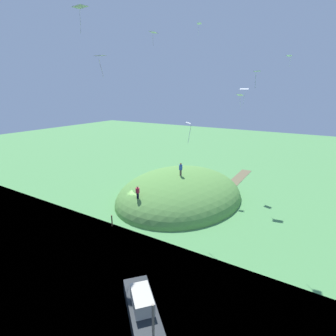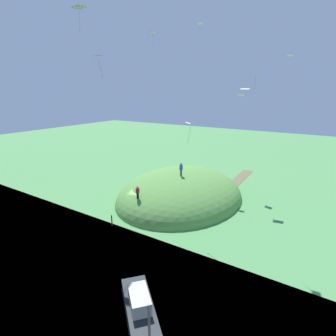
# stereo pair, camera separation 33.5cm
# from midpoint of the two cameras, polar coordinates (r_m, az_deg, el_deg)

# --- Properties ---
(ground_plane) EXTENTS (160.00, 160.00, 0.00)m
(ground_plane) POSITION_cam_midpoint_polar(r_m,az_deg,el_deg) (34.26, -6.34, -8.97)
(ground_plane) COLOR #50914F
(grass_hill) EXTENTS (20.58, 16.84, 7.71)m
(grass_hill) POSITION_cam_midpoint_polar(r_m,az_deg,el_deg) (37.77, 2.38, -6.38)
(grass_hill) COLOR #5A9442
(grass_hill) RESTS_ON ground_plane
(dirt_path) EXTENTS (12.37, 1.91, 0.04)m
(dirt_path) POSITION_cam_midpoint_polar(r_m,az_deg,el_deg) (46.75, 14.91, -2.36)
(dirt_path) COLOR brown
(dirt_path) RESTS_ON ground_plane
(boat_on_lake) EXTENTS (6.62, 7.10, 4.18)m
(boat_on_lake) POSITION_cam_midpoint_polar(r_m,az_deg,el_deg) (18.93, -5.53, -30.93)
(boat_on_lake) COLOR black
(boat_on_lake) RESTS_ON lake_water
(person_with_child) EXTENTS (0.63, 0.63, 1.76)m
(person_with_child) POSITION_cam_midpoint_polar(r_m,az_deg,el_deg) (34.54, 2.54, 0.04)
(person_with_child) COLOR brown
(person_with_child) RESTS_ON grass_hill
(person_watching_kites) EXTENTS (0.57, 0.57, 1.58)m
(person_watching_kites) POSITION_cam_midpoint_polar(r_m,az_deg,el_deg) (31.07, -7.03, -5.06)
(person_watching_kites) COLOR black
(person_watching_kites) RESTS_ON grass_hill
(kite_0) EXTENTS (0.90, 1.11, 1.89)m
(kite_0) POSITION_cam_midpoint_polar(r_m,az_deg,el_deg) (40.78, 15.34, 15.13)
(kite_0) COLOR white
(kite_1) EXTENTS (0.81, 1.00, 1.74)m
(kite_1) POSITION_cam_midpoint_polar(r_m,az_deg,el_deg) (24.29, -15.12, 22.56)
(kite_1) COLOR #F5E4CE
(kite_2) EXTENTS (0.69, 0.78, 1.37)m
(kite_2) POSITION_cam_midpoint_polar(r_m,az_deg,el_deg) (37.15, 24.92, 21.38)
(kite_2) COLOR white
(kite_3) EXTENTS (0.87, 1.19, 2.00)m
(kite_3) POSITION_cam_midpoint_polar(r_m,az_deg,el_deg) (24.51, -19.25, 30.40)
(kite_3) COLOR white
(kite_4) EXTENTS (0.94, 0.72, 1.57)m
(kite_4) POSITION_cam_midpoint_polar(r_m,az_deg,el_deg) (26.69, 18.68, 19.38)
(kite_4) COLOR white
(kite_5) EXTENTS (0.86, 0.74, 2.19)m
(kite_5) POSITION_cam_midpoint_polar(r_m,az_deg,el_deg) (26.79, 4.18, 9.42)
(kite_5) COLOR white
(kite_6) EXTENTS (0.58, 0.75, 1.72)m
(kite_6) POSITION_cam_midpoint_polar(r_m,az_deg,el_deg) (45.52, 6.64, 28.90)
(kite_6) COLOR white
(kite_8) EXTENTS (0.98, 1.27, 2.17)m
(kite_8) POSITION_cam_midpoint_polar(r_m,az_deg,el_deg) (37.33, 16.19, 16.24)
(kite_8) COLOR white
(kite_9) EXTENTS (1.13, 0.86, 1.49)m
(kite_9) POSITION_cam_midpoint_polar(r_m,az_deg,el_deg) (33.01, -3.55, 27.59)
(kite_9) COLOR white
(mooring_post) EXTENTS (0.14, 0.14, 1.32)m
(mooring_post) POSITION_cam_midpoint_polar(r_m,az_deg,el_deg) (30.48, -12.57, -11.29)
(mooring_post) COLOR brown
(mooring_post) RESTS_ON ground_plane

